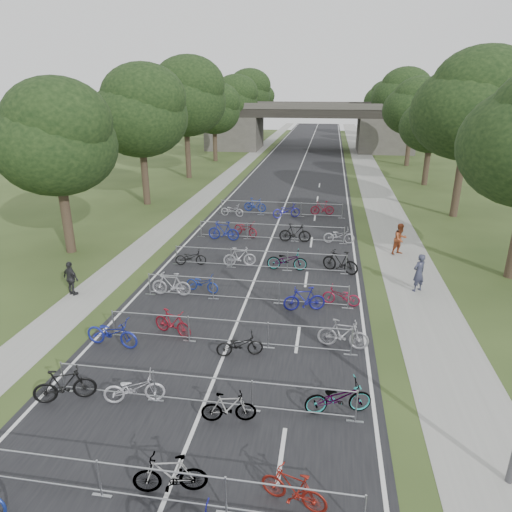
{
  "coord_description": "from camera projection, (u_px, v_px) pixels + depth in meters",
  "views": [
    {
      "loc": [
        3.43,
        -7.59,
        9.25
      ],
      "look_at": [
        -0.01,
        14.07,
        1.1
      ],
      "focal_mm": 32.0,
      "sensor_mm": 36.0,
      "label": 1
    }
  ],
  "objects": [
    {
      "name": "overpass_bridge",
      "position": [
        308.0,
        127.0,
        69.69
      ],
      "size": [
        31.0,
        8.0,
        7.05
      ],
      "color": "#45413D",
      "rests_on": "ground"
    },
    {
      "name": "tree_right_5",
      "position": [
        390.0,
        108.0,
        77.03
      ],
      "size": [
        6.16,
        6.16,
        9.39
      ],
      "color": "#33261C",
      "rests_on": "ground"
    },
    {
      "name": "bike_7",
      "position": [
        338.0,
        398.0,
        13.62
      ],
      "size": [
        2.16,
        1.22,
        1.07
      ],
      "primitive_type": "imported",
      "rotation": [
        0.0,
        0.0,
        1.84
      ],
      "color": "#999CA0",
      "rests_on": "ground"
    },
    {
      "name": "bike_9",
      "position": [
        172.0,
        323.0,
        17.94
      ],
      "size": [
        1.84,
        1.1,
        1.07
      ],
      "primitive_type": "imported",
      "rotation": [
        0.0,
        0.0,
        1.21
      ],
      "color": "maroon",
      "rests_on": "ground"
    },
    {
      "name": "tree_right_2",
      "position": [
        433.0,
        123.0,
        43.71
      ],
      "size": [
        6.16,
        6.16,
        9.39
      ],
      "color": "#33261C",
      "rests_on": "ground"
    },
    {
      "name": "bike_15",
      "position": [
        341.0,
        296.0,
        20.42
      ],
      "size": [
        1.76,
        0.84,
        0.89
      ],
      "primitive_type": "imported",
      "rotation": [
        0.0,
        0.0,
        4.56
      ],
      "color": "maroon",
      "rests_on": "ground"
    },
    {
      "name": "bike_25",
      "position": [
        255.0,
        205.0,
        35.76
      ],
      "size": [
        1.87,
        0.8,
        1.09
      ],
      "primitive_type": "imported",
      "rotation": [
        0.0,
        0.0,
        1.41
      ],
      "color": "navy",
      "rests_on": "ground"
    },
    {
      "name": "bike_23",
      "position": [
        339.0,
        236.0,
        28.54
      ],
      "size": [
        1.95,
        0.74,
        1.01
      ],
      "primitive_type": "imported",
      "rotation": [
        0.0,
        0.0,
        1.61
      ],
      "color": "#9B9AA2",
      "rests_on": "ground"
    },
    {
      "name": "tree_left_2",
      "position": [
        186.0,
        99.0,
        46.56
      ],
      "size": [
        8.4,
        8.4,
        12.81
      ],
      "color": "#33261C",
      "rests_on": "ground"
    },
    {
      "name": "tree_left_1",
      "position": [
        141.0,
        113.0,
        35.74
      ],
      "size": [
        7.56,
        7.56,
        11.53
      ],
      "color": "#33261C",
      "rests_on": "ground"
    },
    {
      "name": "bike_6",
      "position": [
        229.0,
        408.0,
        13.27
      ],
      "size": [
        1.68,
        0.75,
        0.98
      ],
      "primitive_type": "imported",
      "rotation": [
        0.0,
        0.0,
        1.75
      ],
      "color": "#999CA0",
      "rests_on": "ground"
    },
    {
      "name": "bike_11",
      "position": [
        343.0,
        334.0,
        17.03
      ],
      "size": [
        1.97,
        0.72,
        1.16
      ],
      "primitive_type": "imported",
      "rotation": [
        0.0,
        0.0,
        1.48
      ],
      "color": "#95949A",
      "rests_on": "ground"
    },
    {
      "name": "sidewalk_left",
      "position": [
        242.0,
        164.0,
        58.14
      ],
      "size": [
        2.0,
        140.0,
        0.01
      ],
      "primitive_type": "cube",
      "color": "gray",
      "rests_on": "ground"
    },
    {
      "name": "bike_22",
      "position": [
        295.0,
        233.0,
        28.73
      ],
      "size": [
        2.01,
        0.6,
        1.2
      ],
      "primitive_type": "imported",
      "rotation": [
        0.0,
        0.0,
        1.59
      ],
      "color": "black",
      "rests_on": "ground"
    },
    {
      "name": "barrier_row_4",
      "position": [
        259.0,
        260.0,
        24.45
      ],
      "size": [
        9.7,
        0.08,
        1.1
      ],
      "color": "#999CA0",
      "rests_on": "ground"
    },
    {
      "name": "bike_14",
      "position": [
        304.0,
        299.0,
        19.9
      ],
      "size": [
        1.92,
        0.93,
        1.11
      ],
      "primitive_type": "imported",
      "rotation": [
        0.0,
        0.0,
        4.94
      ],
      "color": "navy",
      "rests_on": "ground"
    },
    {
      "name": "road",
      "position": [
        301.0,
        165.0,
        57.03
      ],
      "size": [
        11.0,
        140.0,
        0.01
      ],
      "primitive_type": "cube",
      "color": "black",
      "rests_on": "ground"
    },
    {
      "name": "barrier_row_1",
      "position": [
        203.0,
        391.0,
        13.89
      ],
      "size": [
        9.7,
        0.08,
        1.1
      ],
      "color": "#999CA0",
      "rests_on": "ground"
    },
    {
      "name": "tree_right_1",
      "position": [
        472.0,
        107.0,
        31.92
      ],
      "size": [
        8.18,
        8.18,
        12.47
      ],
      "color": "#33261C",
      "rests_on": "ground"
    },
    {
      "name": "bike_26",
      "position": [
        286.0,
        211.0,
        34.1
      ],
      "size": [
        2.23,
        1.5,
        1.11
      ],
      "primitive_type": "imported",
      "rotation": [
        0.0,
        0.0,
        1.97
      ],
      "color": "#1F1A94",
      "rests_on": "ground"
    },
    {
      "name": "lane_markings",
      "position": [
        301.0,
        166.0,
        57.03
      ],
      "size": [
        0.12,
        140.0,
        0.0
      ],
      "primitive_type": "cube",
      "color": "silver",
      "rests_on": "ground"
    },
    {
      "name": "bike_4",
      "position": [
        64.0,
        385.0,
        14.13
      ],
      "size": [
        1.94,
        1.24,
        1.13
      ],
      "primitive_type": "imported",
      "rotation": [
        0.0,
        0.0,
        1.98
      ],
      "color": "black",
      "rests_on": "ground"
    },
    {
      "name": "bike_20",
      "position": [
        224.0,
        231.0,
        29.1
      ],
      "size": [
        2.1,
        0.76,
        1.23
      ],
      "primitive_type": "imported",
      "rotation": [
        0.0,
        0.0,
        4.62
      ],
      "color": "navy",
      "rests_on": "ground"
    },
    {
      "name": "sidewalk_right",
      "position": [
        367.0,
        167.0,
        55.85
      ],
      "size": [
        3.0,
        140.0,
        0.01
      ],
      "primitive_type": "cube",
      "color": "gray",
      "rests_on": "ground"
    },
    {
      "name": "tree_right_4",
      "position": [
        401.0,
        97.0,
        65.24
      ],
      "size": [
        8.18,
        8.18,
        12.47
      ],
      "color": "#33261C",
      "rests_on": "ground"
    },
    {
      "name": "tree_left_4",
      "position": [
        234.0,
        100.0,
        69.06
      ],
      "size": [
        7.56,
        7.56,
        11.53
      ],
      "color": "#33261C",
      "rests_on": "ground"
    },
    {
      "name": "pedestrian_c",
      "position": [
        71.0,
        279.0,
        21.31
      ],
      "size": [
        1.06,
        0.76,
        1.67
      ],
      "primitive_type": "imported",
      "rotation": [
        0.0,
        0.0,
        2.74
      ],
      "color": "#232325",
      "rests_on": "ground"
    },
    {
      "name": "bike_21",
      "position": [
        246.0,
        229.0,
        29.95
      ],
      "size": [
        2.01,
        1.58,
        1.02
      ],
      "primitive_type": "imported",
      "rotation": [
        0.0,
        0.0,
        1.03
      ],
      "color": "maroon",
      "rests_on": "ground"
    },
    {
      "name": "bike_8",
      "position": [
        112.0,
        333.0,
        17.15
      ],
      "size": [
        2.2,
        0.98,
        1.12
      ],
      "primitive_type": "imported",
      "rotation": [
        0.0,
        0.0,
        1.46
      ],
      "color": "navy",
      "rests_on": "ground"
    },
    {
      "name": "bike_5",
      "position": [
        134.0,
        388.0,
        14.1
      ],
      "size": [
        1.99,
        1.14,
        0.99
      ],
      "primitive_type": "imported",
      "rotation": [
        0.0,
        0.0,
        1.84
      ],
      "color": "#B5B4BC",
      "rests_on": "ground"
    },
    {
      "name": "bike_16",
      "position": [
        191.0,
        257.0,
        25.05
      ],
      "size": [
        1.78,
        0.88,
        0.89
      ],
      "primitive_type": "imported",
      "rotation": [
        0.0,
        0.0,
        1.75
      ],
      "color": "black",
      "rests_on": "ground"
    },
    {
      "name": "barrier_row_5",
      "position": [
        271.0,
        232.0,
        29.08
      ],
      "size": [
        9.7,
        0.08,
        1.1
      ],
      "color": "#999CA0",
      "rests_on": "ground"
    },
    {
      "name": "bike_1",
      "position": [
        170.0,
        474.0,
        10.91
      ],
      "size": [
        1.87,
        0.87,
        1.09
      ],
      "primitive_type": "imported",
      "rotation": [
        0.0,
        0.0,
        4.92
      ],
      "color": "#999CA0",
      "rests_on": "ground"
    },
    {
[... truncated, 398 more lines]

